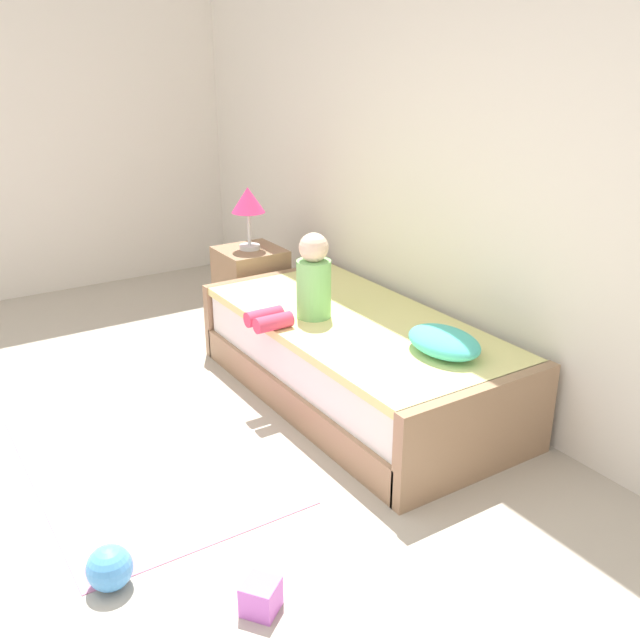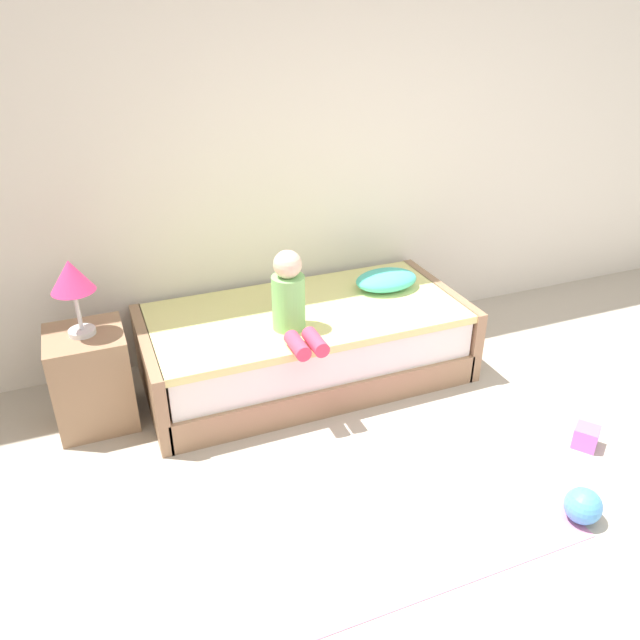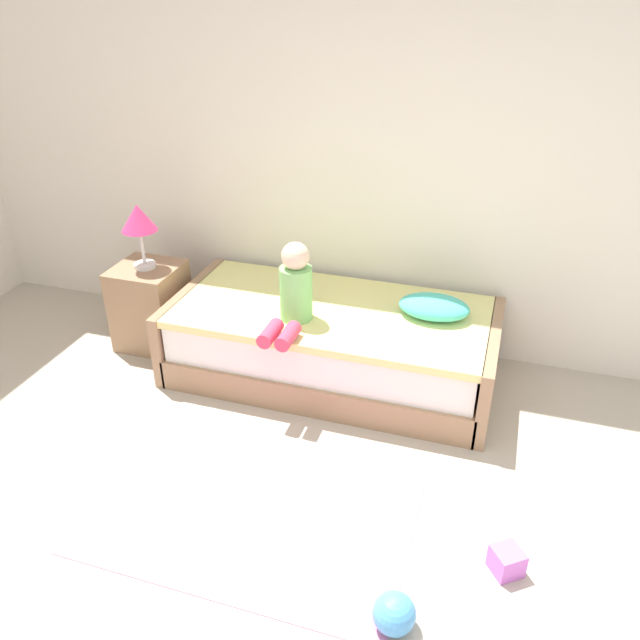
{
  "view_description": "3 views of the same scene",
  "coord_description": "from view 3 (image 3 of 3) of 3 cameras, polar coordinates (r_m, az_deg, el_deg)",
  "views": [
    {
      "loc": [
        2.51,
        -0.23,
        2.0
      ],
      "look_at": [
        -0.58,
        1.75,
        0.55
      ],
      "focal_mm": 39.65,
      "sensor_mm": 36.0,
      "label": 1
    },
    {
      "loc": [
        -1.82,
        -1.34,
        2.31
      ],
      "look_at": [
        -0.58,
        1.75,
        0.55
      ],
      "focal_mm": 34.73,
      "sensor_mm": 36.0,
      "label": 2
    },
    {
      "loc": [
        0.44,
        -1.44,
        2.42
      ],
      "look_at": [
        -0.58,
        1.75,
        0.55
      ],
      "focal_mm": 35.7,
      "sensor_mm": 36.0,
      "label": 3
    }
  ],
  "objects": [
    {
      "name": "toy_ball",
      "position": [
        2.89,
        6.66,
        -24.66
      ],
      "size": [
        0.18,
        0.18,
        0.18
      ],
      "primitive_type": "sphere",
      "color": "#4C99E5",
      "rests_on": "ground"
    },
    {
      "name": "toy_block",
      "position": [
        3.19,
        16.39,
        -20.02
      ],
      "size": [
        0.18,
        0.18,
        0.13
      ],
      "primitive_type": "cube",
      "rotation": [
        0.0,
        0.0,
        0.64
      ],
      "color": "#CC66D8",
      "rests_on": "ground"
    },
    {
      "name": "child_figure",
      "position": [
        3.83,
        -2.41,
        2.56
      ],
      "size": [
        0.2,
        0.51,
        0.5
      ],
      "color": "#7FC672",
      "rests_on": "bed"
    },
    {
      "name": "pillow",
      "position": [
        4.01,
        10.19,
        1.17
      ],
      "size": [
        0.44,
        0.3,
        0.13
      ],
      "primitive_type": "ellipsoid",
      "color": "#4CCCBC",
      "rests_on": "bed"
    },
    {
      "name": "table_lamp",
      "position": [
        4.44,
        -15.96,
        8.53
      ],
      "size": [
        0.24,
        0.24,
        0.45
      ],
      "color": "silver",
      "rests_on": "nightstand"
    },
    {
      "name": "wall_rear",
      "position": [
        4.18,
        11.54,
        15.2
      ],
      "size": [
        7.2,
        0.1,
        2.9
      ],
      "primitive_type": "cube",
      "color": "silver",
      "rests_on": "ground"
    },
    {
      "name": "nightstand",
      "position": [
        4.69,
        -14.92,
        1.26
      ],
      "size": [
        0.44,
        0.44,
        0.6
      ],
      "primitive_type": "cube",
      "color": "#997556",
      "rests_on": "ground"
    },
    {
      "name": "area_rug",
      "position": [
        3.39,
        -5.91,
        -16.5
      ],
      "size": [
        1.6,
        1.1,
        0.01
      ],
      "primitive_type": "cube",
      "color": "pink",
      "rests_on": "ground"
    },
    {
      "name": "bed",
      "position": [
        4.19,
        1.04,
        -2.04
      ],
      "size": [
        2.11,
        1.0,
        0.5
      ],
      "color": "#997556",
      "rests_on": "ground"
    }
  ]
}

